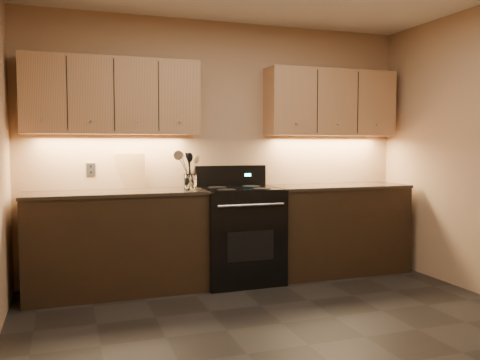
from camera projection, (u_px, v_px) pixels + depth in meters
The scene contains 15 objects.
floor at pixel (309, 345), 3.43m from camera, with size 4.00×4.00×0.00m, color black.
wall_back at pixel (222, 150), 5.23m from camera, with size 4.00×0.04×2.60m, color tan.
counter_left at pixel (117, 242), 4.64m from camera, with size 1.62×0.62×0.93m.
counter_right at pixel (336, 228), 5.39m from camera, with size 1.46×0.62×0.93m.
stove at pixel (239, 233), 5.01m from camera, with size 0.76×0.68×1.14m.
upper_cab_left at pixel (113, 96), 4.69m from camera, with size 1.60×0.30×0.70m, color tan.
upper_cab_right at pixel (331, 103), 5.44m from camera, with size 1.44×0.30×0.70m, color tan.
outlet_plate at pixel (91, 169), 4.81m from camera, with size 0.09×0.01×0.12m, color #B2B5BA.
utensil_crock at pixel (190, 182), 4.77m from camera, with size 0.13×0.13×0.15m.
cutting_board at pixel (131, 171), 4.91m from camera, with size 0.27×0.02×0.35m, color tan.
wooden_spoon at pixel (188, 171), 4.76m from camera, with size 0.06×0.06×0.32m, color tan, non-canonical shape.
black_spoon at pixel (189, 171), 4.78m from camera, with size 0.06×0.06×0.33m, color black, non-canonical shape.
black_turner at pixel (193, 169), 4.76m from camera, with size 0.08×0.08×0.36m, color black, non-canonical shape.
steel_spatula at pixel (192, 168), 4.78m from camera, with size 0.08×0.08×0.37m, color silver, non-canonical shape.
steel_skimmer at pixel (194, 169), 4.77m from camera, with size 0.09×0.09×0.37m, color silver, non-canonical shape.
Camera 1 is at (-1.54, -3.01, 1.35)m, focal length 38.00 mm.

